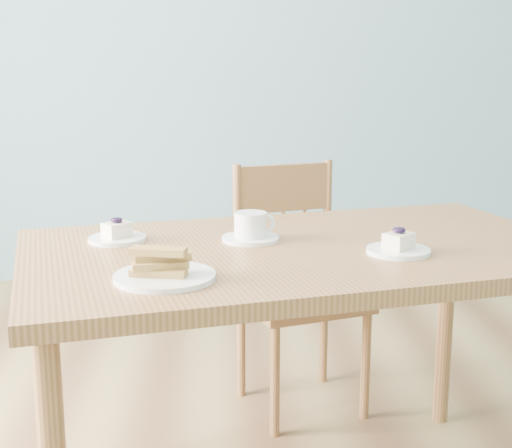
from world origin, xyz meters
name	(u,v)px	position (x,y,z in m)	size (l,w,h in m)	color
room	(202,1)	(0.00, 0.00, 1.35)	(5.01, 5.01, 2.71)	olive
dining_table	(304,274)	(0.25, 0.20, 0.69)	(1.57, 1.12, 0.76)	#925D37
dining_chair	(297,285)	(0.32, 0.86, 0.45)	(0.50, 0.49, 0.88)	#925D37
cheesecake_plate_near	(398,247)	(0.47, 0.10, 0.78)	(0.16, 0.16, 0.07)	white
cheesecake_plate_far	(117,235)	(-0.24, 0.28, 0.78)	(0.15, 0.15, 0.06)	white
coffee_cup	(251,229)	(0.12, 0.26, 0.80)	(0.15, 0.15, 0.08)	white
biscotti_plate	(164,270)	(-0.09, -0.09, 0.78)	(0.22, 0.22, 0.07)	white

